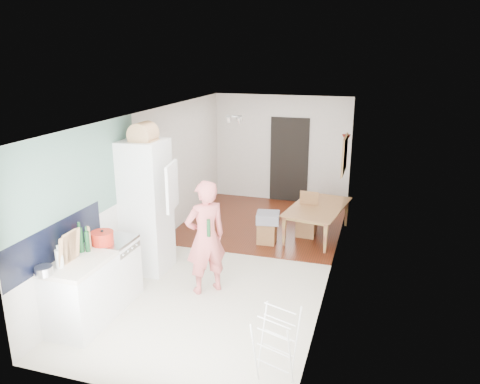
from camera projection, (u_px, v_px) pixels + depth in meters
The scene contains 32 objects.
room_shell at pixel (237, 190), 7.75m from camera, with size 3.20×7.00×2.50m, color beige, non-canonical shape.
floor at pixel (237, 259), 8.11m from camera, with size 3.20×7.00×0.01m, color beige.
wood_floor_overlay at pixel (263, 222), 9.81m from camera, with size 3.20×3.30×0.01m, color #5E1B0E.
sage_wall_panel at pixel (77, 177), 6.19m from camera, with size 0.02×3.00×1.30m, color slate.
tile_splashback at pixel (57, 242), 5.89m from camera, with size 0.02×1.90×0.50m, color black.
doorway_recess at pixel (289, 160), 10.96m from camera, with size 0.90×0.04×2.00m, color black.
base_cabinet at pixel (82, 296), 6.02m from camera, with size 0.60×0.90×0.86m, color white.
worktop at pixel (78, 264), 5.89m from camera, with size 0.62×0.92×0.06m, color beige.
range_cooker at pixel (113, 270), 6.70m from camera, with size 0.60×0.60×0.88m, color white.
cooker_top at pixel (111, 241), 6.57m from camera, with size 0.60×0.60×0.04m, color #B0B0B2.
fridge_housing at pixel (146, 207), 7.44m from camera, with size 0.66×0.66×2.15m, color white.
fridge_door at pixel (172, 186), 6.86m from camera, with size 0.56×0.04×0.70m, color white.
fridge_interior at pixel (162, 180), 7.22m from camera, with size 0.02×0.52×0.66m, color white.
pinboard at pixel (345, 155), 8.96m from camera, with size 0.03×0.90×0.70m, color tan.
pinboard_frame at pixel (344, 155), 8.97m from camera, with size 0.01×0.94×0.74m, color olive.
wall_sconce at pixel (346, 138), 9.51m from camera, with size 0.18×0.18×0.16m, color maroon.
person at pixel (205, 227), 6.75m from camera, with size 0.74×0.49×2.03m, color #D46261.
dining_table at pixel (319, 223), 9.06m from camera, with size 1.45×0.80×0.51m, color olive.
dining_chair at pixel (307, 215), 8.99m from camera, with size 0.36×0.36×0.85m, color olive, non-canonical shape.
stool at pixel (267, 232), 8.71m from camera, with size 0.33×0.33×0.43m, color olive, non-canonical shape.
grey_drape at pixel (268, 218), 8.57m from camera, with size 0.41×0.41×0.18m, color gray.
drying_rack at pixel (276, 346), 5.06m from camera, with size 0.41×0.37×0.79m, color white, non-canonical shape.
bread_bin at pixel (143, 134), 7.06m from camera, with size 0.38×0.36×0.20m, color tan, non-canonical shape.
red_casserole at pixel (102, 238), 6.38m from camera, with size 0.31×0.31×0.18m, color red.
steel_pan at pixel (44, 271), 5.51m from camera, with size 0.21×0.21×0.10m, color #B0B0B2.
held_bottle at pixel (209, 228), 6.55m from camera, with size 0.05×0.05×0.25m, color #15421F.
bottle_a at pixel (80, 240), 6.11m from camera, with size 0.08×0.08×0.33m, color #15421F.
bottle_b at pixel (87, 242), 6.13m from camera, with size 0.06×0.06×0.28m, color #15421F.
bottle_c at pixel (59, 259), 5.68m from camera, with size 0.10×0.10×0.23m, color silver.
pepper_mill_front at pixel (89, 240), 6.23m from camera, with size 0.06×0.06×0.23m, color tan.
pepper_mill_back at pixel (88, 239), 6.29m from camera, with size 0.06×0.06×0.23m, color tan.
chopping_boards at pixel (69, 247), 5.78m from camera, with size 0.04×0.31×0.42m, color tan, non-canonical shape.
Camera 1 is at (2.22, -7.09, 3.46)m, focal length 35.00 mm.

